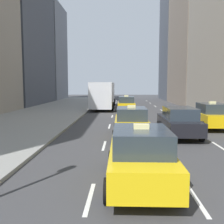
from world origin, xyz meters
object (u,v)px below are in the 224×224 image
at_px(taxi_lead, 126,104).
at_px(taxi_fourth, 140,156).
at_px(sedan_black_near, 179,121).
at_px(taxi_second, 211,116).
at_px(city_bus, 103,94).
at_px(taxi_third, 131,122).

relative_size(taxi_lead, taxi_fourth, 1.00).
relative_size(taxi_lead, sedan_black_near, 0.88).
height_order(taxi_lead, taxi_fourth, same).
bearing_deg(sedan_black_near, taxi_second, 45.03).
height_order(sedan_black_near, city_bus, city_bus).
bearing_deg(city_bus, taxi_fourth, -83.78).
xyz_separation_m(taxi_fourth, city_bus, (-2.81, 25.81, 0.91)).
relative_size(sedan_black_near, city_bus, 0.43).
bearing_deg(taxi_third, city_bus, 98.49).
xyz_separation_m(taxi_lead, taxi_second, (5.60, -10.23, 0.00)).
distance_m(taxi_fourth, sedan_black_near, 8.14).
xyz_separation_m(taxi_second, city_bus, (-8.41, 15.37, 0.91)).
xyz_separation_m(taxi_third, city_bus, (-2.81, 18.84, 0.91)).
relative_size(taxi_second, taxi_third, 1.00).
relative_size(taxi_third, sedan_black_near, 0.88).
bearing_deg(taxi_second, sedan_black_near, -134.97).
relative_size(taxi_third, taxi_fourth, 1.00).
bearing_deg(taxi_fourth, taxi_second, 61.80).
bearing_deg(taxi_second, taxi_third, -148.19).
bearing_deg(city_bus, sedan_black_near, -72.84).
distance_m(taxi_third, sedan_black_near, 2.88).
bearing_deg(taxi_lead, taxi_second, -61.30).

